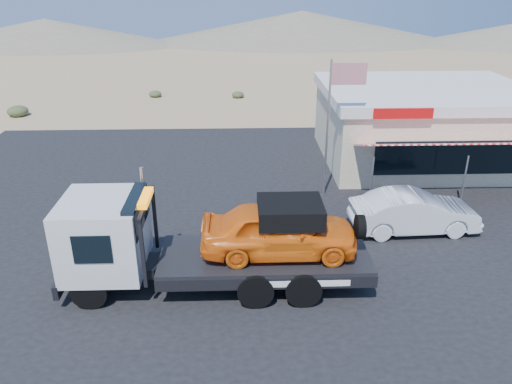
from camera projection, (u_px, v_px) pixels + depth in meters
ground at (216, 246)px, 18.42m from camera, size 120.00×120.00×0.00m
asphalt_lot at (266, 209)px, 21.22m from camera, size 32.00×24.00×0.02m
tow_truck at (209, 238)px, 15.50m from camera, size 9.46×2.81×3.16m
white_sedan at (414, 212)px, 19.16m from camera, size 4.91×1.92×1.59m
jerky_store at (422, 123)px, 26.14m from camera, size 10.40×9.97×3.90m
flagpole at (334, 113)px, 21.16m from camera, size 1.55×0.10×6.00m
distant_hills at (160, 31)px, 67.72m from camera, size 126.00×48.00×4.20m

